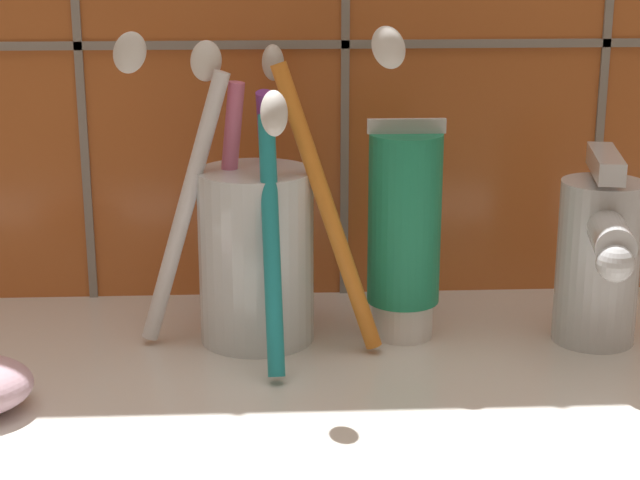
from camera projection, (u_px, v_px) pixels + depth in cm
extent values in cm
cube|color=silver|center=(332.00, 398.00, 55.49)|extent=(63.29, 28.21, 2.00)
cube|color=gray|center=(319.00, 44.00, 63.65)|extent=(73.29, 0.24, 0.50)
cylinder|color=silver|center=(256.00, 256.00, 59.47)|extent=(6.44, 6.44, 9.77)
cylinder|color=orange|center=(330.00, 208.00, 57.24)|extent=(6.20, 3.17, 15.52)
ellipsoid|color=white|center=(388.00, 47.00, 53.82)|extent=(2.65, 2.07, 2.64)
cylinder|color=purple|center=(270.00, 201.00, 62.37)|extent=(1.52, 5.28, 13.65)
ellipsoid|color=white|center=(273.00, 63.00, 62.57)|extent=(1.57, 2.43, 2.62)
cylinder|color=pink|center=(226.00, 209.00, 59.09)|extent=(2.55, 1.34, 14.22)
ellipsoid|color=white|center=(206.00, 61.00, 56.88)|extent=(2.13, 1.64, 2.37)
cylinder|color=white|center=(185.00, 209.00, 57.94)|extent=(5.34, 1.17, 15.03)
ellipsoid|color=white|center=(130.00, 53.00, 55.29)|extent=(2.31, 1.41, 2.59)
cylinder|color=teal|center=(271.00, 244.00, 55.22)|extent=(1.31, 5.94, 12.98)
ellipsoid|color=white|center=(274.00, 113.00, 50.33)|extent=(1.46, 2.47, 2.67)
cylinder|color=white|center=(402.00, 317.00, 60.96)|extent=(3.47, 3.47, 2.11)
cylinder|color=#1E8C60|center=(404.00, 219.00, 59.29)|extent=(4.08, 4.08, 9.61)
cube|color=silver|center=(407.00, 126.00, 57.80)|extent=(4.28, 0.36, 0.80)
cylinder|color=silver|center=(598.00, 262.00, 59.29)|extent=(4.60, 4.60, 9.20)
cylinder|color=silver|center=(608.00, 233.00, 55.66)|extent=(3.12, 6.37, 2.07)
sphere|color=silver|center=(615.00, 263.00, 52.95)|extent=(1.93, 1.93, 1.93)
cube|color=silver|center=(606.00, 163.00, 57.69)|extent=(2.45, 6.15, 1.20)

